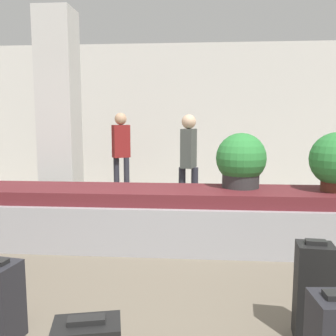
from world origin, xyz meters
TOP-DOWN VIEW (x-y plane):
  - ground_plane at (0.00, 0.00)m, footprint 18.00×18.00m
  - back_wall at (0.00, 5.77)m, footprint 18.00×0.06m
  - carousel at (0.00, 1.66)m, footprint 6.32×0.95m
  - pillar at (-1.82, 3.00)m, footprint 0.55×0.55m
  - suitcase_3 at (-1.00, -0.44)m, footprint 0.29×0.29m
  - suitcase_4 at (1.16, -0.25)m, footprint 0.26×0.23m
  - potted_plant_0 at (0.88, 1.81)m, footprint 0.61×0.61m
  - traveler_0 at (-1.13, 4.36)m, footprint 0.37×0.32m
  - traveler_1 at (0.21, 3.10)m, footprint 0.31×0.36m

SIDE VIEW (x-z plane):
  - ground_plane at x=0.00m, z-range 0.00..0.00m
  - suitcase_3 at x=-1.00m, z-range -0.01..0.57m
  - carousel at x=0.00m, z-range -0.01..0.69m
  - suitcase_4 at x=1.16m, z-range -0.01..0.70m
  - traveler_1 at x=0.21m, z-range 0.15..1.75m
  - traveler_0 at x=-1.13m, z-range 0.16..1.81m
  - potted_plant_0 at x=0.88m, z-range 0.69..1.36m
  - back_wall at x=0.00m, z-range 0.00..3.20m
  - pillar at x=-1.82m, z-range 0.00..3.20m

